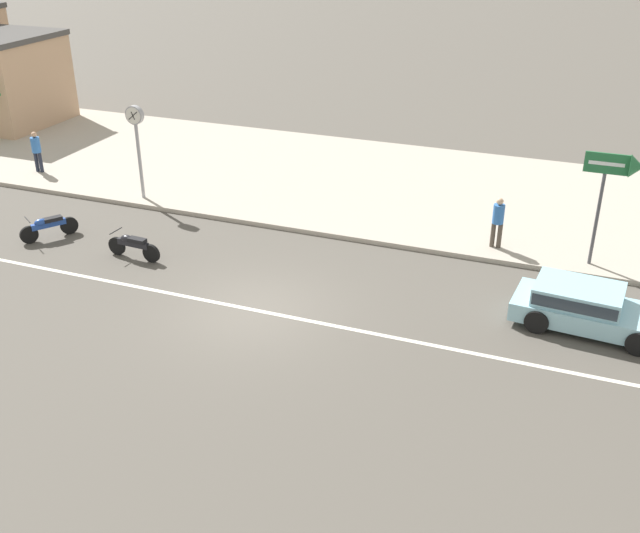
# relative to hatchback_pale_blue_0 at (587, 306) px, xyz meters

# --- Properties ---
(ground_plane) EXTENTS (160.00, 160.00, 0.00)m
(ground_plane) POSITION_rel_hatchback_pale_blue_0_xyz_m (-8.09, -2.21, -0.59)
(ground_plane) COLOR #544F47
(lane_centre_stripe) EXTENTS (50.40, 0.14, 0.01)m
(lane_centre_stripe) POSITION_rel_hatchback_pale_blue_0_xyz_m (-8.09, -2.21, -0.59)
(lane_centre_stripe) COLOR silver
(lane_centre_stripe) RESTS_ON ground
(kerb_strip) EXTENTS (68.00, 10.00, 0.15)m
(kerb_strip) POSITION_rel_hatchback_pale_blue_0_xyz_m (-8.09, 7.81, -0.51)
(kerb_strip) COLOR #ADA393
(kerb_strip) RESTS_ON ground
(hatchback_pale_blue_0) EXTENTS (4.03, 1.98, 1.10)m
(hatchback_pale_blue_0) POSITION_rel_hatchback_pale_blue_0_xyz_m (0.00, 0.00, 0.00)
(hatchback_pale_blue_0) COLOR #93C6D6
(hatchback_pale_blue_0) RESTS_ON ground
(motorcycle_0) EXTENTS (1.81, 0.56, 0.80)m
(motorcycle_0) POSITION_rel_hatchback_pale_blue_0_xyz_m (-12.79, -0.67, -0.17)
(motorcycle_0) COLOR black
(motorcycle_0) RESTS_ON ground
(motorcycle_1) EXTENTS (1.12, 1.57, 0.80)m
(motorcycle_1) POSITION_rel_hatchback_pale_blue_0_xyz_m (-16.09, -0.41, -0.17)
(motorcycle_1) COLOR black
(motorcycle_1) RESTS_ON ground
(street_clock) EXTENTS (0.64, 0.22, 3.27)m
(street_clock) POSITION_rel_hatchback_pale_blue_0_xyz_m (-15.09, 3.40, 2.00)
(street_clock) COLOR #9E9EA3
(street_clock) RESTS_ON kerb_strip
(arrow_signboard) EXTENTS (1.53, 0.63, 3.36)m
(arrow_signboard) POSITION_rel_hatchback_pale_blue_0_xyz_m (0.43, 3.48, 2.39)
(arrow_signboard) COLOR #4C4C51
(arrow_signboard) RESTS_ON kerb_strip
(pedestrian_near_clock) EXTENTS (0.34, 0.34, 1.58)m
(pedestrian_near_clock) POSITION_rel_hatchback_pale_blue_0_xyz_m (-2.82, 3.68, 0.48)
(pedestrian_near_clock) COLOR #4C4238
(pedestrian_near_clock) RESTS_ON kerb_strip
(pedestrian_mid_kerb) EXTENTS (0.34, 0.34, 1.57)m
(pedestrian_mid_kerb) POSITION_rel_hatchback_pale_blue_0_xyz_m (-20.36, 4.32, 0.47)
(pedestrian_mid_kerb) COLOR #232838
(pedestrian_mid_kerb) RESTS_ON kerb_strip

